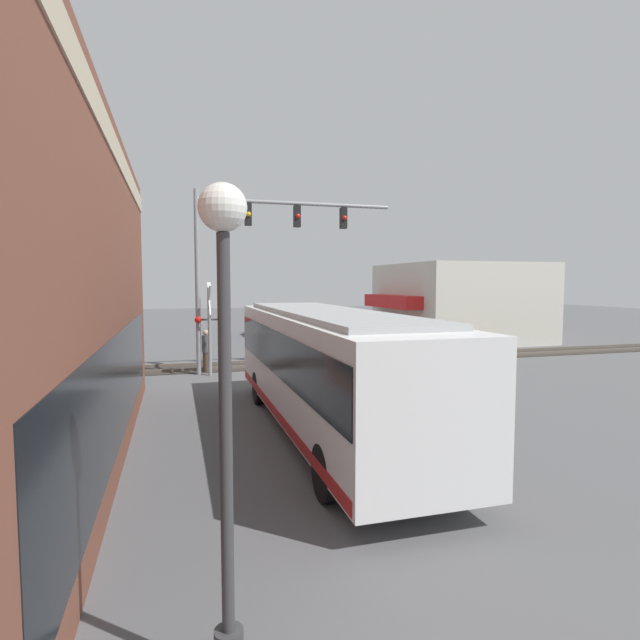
{
  "coord_description": "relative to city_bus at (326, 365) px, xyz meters",
  "views": [
    {
      "loc": [
        -16.53,
        6.4,
        3.78
      ],
      "look_at": [
        4.9,
        0.17,
        2.12
      ],
      "focal_mm": 28.0,
      "sensor_mm": 36.0,
      "label": 1
    }
  ],
  "objects": [
    {
      "name": "pedestrian_at_crossing",
      "position": [
        9.59,
        2.4,
        -0.79
      ],
      "size": [
        0.34,
        0.34,
        1.8
      ],
      "color": "#473828",
      "rests_on": "ground"
    },
    {
      "name": "parked_car_white",
      "position": [
        15.82,
        -5.4,
        -1.05
      ],
      "size": [
        4.38,
        1.82,
        1.44
      ],
      "color": "silver",
      "rests_on": "ground"
    },
    {
      "name": "streetlamp",
      "position": [
        -7.33,
        3.18,
        1.08
      ],
      "size": [
        0.44,
        0.44,
        4.67
      ],
      "color": "#38383A",
      "rests_on": "ground"
    },
    {
      "name": "traffic_signal_gantry",
      "position": [
        9.08,
        0.2,
        3.92
      ],
      "size": [
        0.42,
        8.47,
        7.56
      ],
      "color": "gray",
      "rests_on": "ground"
    },
    {
      "name": "shop_building",
      "position": [
        17.55,
        -14.54,
        0.8
      ],
      "size": [
        9.32,
        9.78,
        5.03
      ],
      "color": "beige",
      "rests_on": "ground"
    },
    {
      "name": "city_bus",
      "position": [
        0.0,
        0.0,
        0.0
      ],
      "size": [
        11.27,
        2.59,
        3.1
      ],
      "color": "white",
      "rests_on": "ground"
    },
    {
      "name": "ground_plane",
      "position": [
        4.65,
        -2.8,
        -1.72
      ],
      "size": [
        120.0,
        120.0,
        0.0
      ],
      "primitive_type": "plane",
      "color": "#565659"
    },
    {
      "name": "rail_track_near",
      "position": [
        10.65,
        -2.8,
        -1.69
      ],
      "size": [
        2.6,
        60.0,
        0.15
      ],
      "color": "#332D28",
      "rests_on": "ground"
    },
    {
      "name": "parked_car_blue",
      "position": [
        23.46,
        -2.6,
        -1.05
      ],
      "size": [
        4.55,
        1.82,
        1.42
      ],
      "color": "navy",
      "rests_on": "ground"
    },
    {
      "name": "crossing_signal",
      "position": [
        8.76,
        2.29,
        0.58
      ],
      "size": [
        1.41,
        1.18,
        3.81
      ],
      "color": "gray",
      "rests_on": "ground"
    },
    {
      "name": "pedestrian_near_bus",
      "position": [
        -2.02,
        -1.7,
        -0.78
      ],
      "size": [
        0.34,
        0.34,
        1.83
      ],
      "color": "black",
      "rests_on": "ground"
    }
  ]
}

